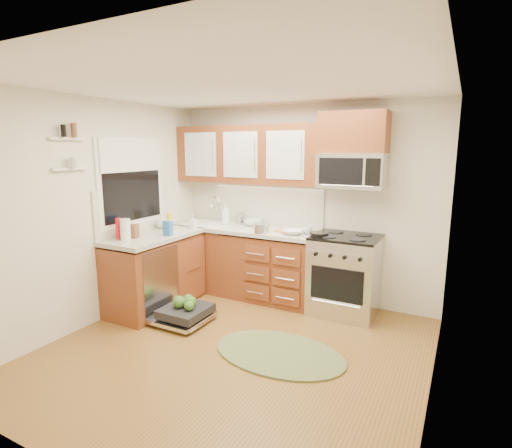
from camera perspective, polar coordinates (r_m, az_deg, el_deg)
The scene contains 38 objects.
floor at distance 4.10m, azimuth -3.13°, elevation -17.69°, with size 3.50×3.50×0.00m, color brown.
ceiling at distance 3.65m, azimuth -3.55°, elevation 19.34°, with size 3.50×3.50×0.00m, color white.
wall_back at distance 5.23m, azimuth 6.64°, elevation 2.93°, with size 3.50×0.04×2.50m, color beige.
wall_front at distance 2.41m, azimuth -25.61°, elevation -7.26°, with size 3.50×0.04×2.50m, color beige.
wall_left at distance 4.81m, azimuth -21.47°, elevation 1.58°, with size 0.04×3.50×2.50m, color beige.
wall_right at distance 3.17m, azimuth 24.93°, elevation -3.06°, with size 0.04×3.50×2.50m, color beige.
base_cabinet_back at distance 5.45m, azimuth -1.87°, elevation -5.58°, with size 2.05×0.60×0.85m, color #5D2315.
base_cabinet_left at distance 5.14m, azimuth -14.18°, elevation -6.91°, with size 0.60×1.25×0.85m, color #5D2315.
countertop_back at distance 5.32m, azimuth -1.95°, elevation -0.69°, with size 2.07×0.64×0.05m, color #B9B6AA.
countertop_left at distance 5.01m, azimuth -14.34°, elevation -1.74°, with size 0.64×1.27×0.05m, color #B9B6AA.
backsplash_back at distance 5.53m, azimuth -0.45°, elevation 2.99°, with size 2.05×0.02×0.57m, color beige.
backsplash_left at distance 5.16m, azimuth -16.94°, elevation 1.98°, with size 0.02×1.25×0.57m, color beige.
upper_cabinets at distance 5.34m, azimuth -1.29°, elevation 9.88°, with size 2.05×0.35×0.75m, color #5D2315, non-canonical shape.
cabinet_over_mw at distance 4.82m, azimuth 13.83°, elevation 12.59°, with size 0.76×0.35×0.47m, color #5D2315.
range at distance 4.90m, azimuth 12.54°, elevation -7.09°, with size 0.76×0.64×0.95m, color silver, non-canonical shape.
microwave at distance 4.80m, azimuth 13.52°, elevation 7.41°, with size 0.76×0.38×0.40m, color silver, non-canonical shape.
sink at distance 5.60m, azimuth -6.72°, elevation -1.23°, with size 0.62×0.50×0.26m, color white, non-canonical shape.
dishwasher at distance 4.73m, azimuth -10.41°, elevation -12.52°, with size 0.70×0.60×0.20m, color silver, non-canonical shape.
window at distance 5.10m, azimuth -17.34°, elevation 5.71°, with size 0.03×1.05×1.05m, color white, non-canonical shape.
window_blind at distance 5.07m, azimuth -17.35°, elevation 9.42°, with size 0.02×0.96×0.40m, color white.
shelf_upper at distance 4.52m, azimuth -25.32°, elevation 10.96°, with size 0.04×0.40×0.03m, color white.
shelf_lower at distance 4.52m, azimuth -25.02°, elevation 7.17°, with size 0.04×0.40×0.03m, color white.
rug at distance 4.05m, azimuth 3.30°, elevation -17.95°, with size 1.31×0.85×0.02m, color #60683B, non-canonical shape.
skillet at distance 4.71m, azimuth 9.02°, elevation -1.44°, with size 0.21×0.21×0.04m, color black.
stock_pot at distance 4.93m, azimuth 0.76°, elevation -0.61°, with size 0.20×0.20×0.12m, color silver.
cutting_board at distance 4.98m, azimuth 4.39°, elevation -1.10°, with size 0.27×0.17×0.02m, color #B37C52.
canister at distance 5.56m, azimuth -2.31°, elevation 0.90°, with size 0.10×0.10×0.16m, color silver.
paper_towel_roll at distance 4.76m, azimuth -18.16°, elevation -0.76°, with size 0.11×0.11×0.25m, color white.
mustard_bottle at distance 5.19m, azimuth -12.21°, elevation 0.28°, with size 0.07×0.07×0.22m, color yellow.
red_bottle at distance 4.84m, azimuth -19.04°, elevation -0.63°, with size 0.07×0.07×0.25m, color red.
wooden_box at distance 4.89m, azimuth -17.43°, elevation -0.96°, with size 0.16×0.11×0.16m, color brown.
blue_carton at distance 4.89m, azimuth -12.48°, elevation -0.59°, with size 0.11×0.07×0.18m, color #2666B5.
bowl_a at distance 4.86m, azimuth 5.24°, elevation -1.17°, with size 0.24×0.24×0.06m, color #999999.
bowl_b at distance 5.41m, azimuth -0.43°, elevation 0.21°, with size 0.26×0.26×0.08m, color #999999.
cup at distance 4.91m, azimuth 7.34°, elevation -0.85°, with size 0.13×0.13×0.10m, color #999999.
soap_bottle_a at distance 5.45m, azimuth -4.36°, elevation 1.36°, with size 0.11×0.11×0.29m, color #999999.
soap_bottle_b at distance 5.27m, azimuth -9.04°, elevation 0.33°, with size 0.08×0.08×0.18m, color #999999.
soap_bottle_c at distance 5.36m, azimuth -13.36°, elevation 0.37°, with size 0.14×0.14×0.18m, color #999999.
Camera 1 is at (1.87, -3.09, 1.95)m, focal length 28.00 mm.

